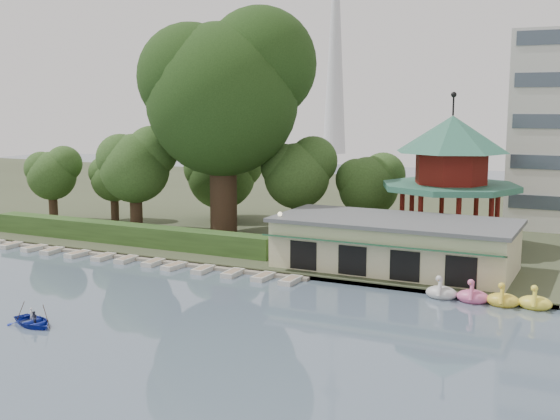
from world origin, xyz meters
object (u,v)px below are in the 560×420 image
Objects in this scene: dock at (130,256)px; rowboat_with_passengers at (33,318)px; boathouse at (394,243)px; big_tree at (225,88)px; pavilion at (451,168)px.

rowboat_with_passengers reaches higher than dock.
big_tree is at bearing 161.58° from boathouse.
big_tree is 4.15× the size of rowboat_with_passengers.
big_tree is (-18.80, 6.26, 12.20)m from boathouse.
big_tree is 31.92m from rowboat_with_passengers.
pavilion is at bearing 61.34° from rowboat_with_passengers.
dock is 2.52× the size of pavilion.
pavilion reaches higher than dock.
boathouse is at bearing -101.28° from pavilion.
pavilion is at bearing 31.66° from dock.
boathouse reaches higher than dock.
pavilion is 2.56× the size of rowboat_with_passengers.
big_tree is at bearing 73.84° from dock.
pavilion is (24.00, 14.80, 7.36)m from dock.
pavilion is (2.00, 10.03, 5.11)m from boathouse.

